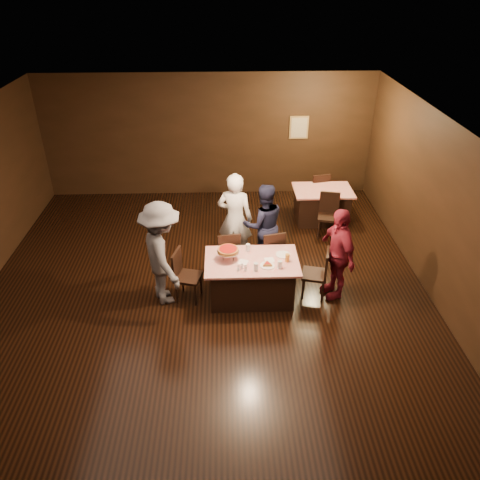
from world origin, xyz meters
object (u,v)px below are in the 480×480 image
Objects in this scene: diner_grey_knit at (162,254)px; diner_white_jacket at (235,219)px; main_table at (251,279)px; chair_far_right at (271,251)px; diner_navy_hoodie at (264,225)px; pizza_stand at (228,250)px; chair_end_right at (314,273)px; glass_front_left at (256,267)px; chair_back_near at (328,216)px; plate_empty at (283,255)px; glass_amber at (287,258)px; chair_end_left at (188,276)px; back_table at (322,205)px; chair_back_far at (317,190)px; glass_front_right at (280,265)px; diner_red_shirt at (337,253)px; chair_far_left at (228,252)px; glass_back at (248,248)px.

diner_white_jacket is at bearing -69.80° from diner_grey_knit.
chair_far_right is at bearing 61.93° from main_table.
diner_white_jacket is at bearing -19.14° from diner_navy_hoodie.
pizza_stand is (-0.15, -1.17, 0.02)m from diner_white_jacket.
main_table is at bearing 47.83° from chair_far_right.
diner_navy_hoodie is 4.37× the size of pizza_stand.
chair_end_right is 0.51× the size of diner_grey_knit.
diner_white_jacket is 1.55m from glass_front_left.
diner_navy_hoodie is (-1.47, -0.98, 0.36)m from chair_back_near.
diner_white_jacket reaches higher than plate_empty.
diner_navy_hoodie is (0.54, -0.09, -0.10)m from diner_white_jacket.
diner_navy_hoodie is 6.65× the size of plate_empty.
diner_navy_hoodie is 11.87× the size of glass_amber.
back_table is at bearing -30.90° from chair_end_left.
pizza_stand is (-2.16, -3.36, 0.48)m from chair_back_far.
chair_back_far is 6.79× the size of glass_front_right.
diner_navy_hoodie is 1.45m from glass_front_left.
diner_navy_hoodie reaches higher than chair_end_left.
glass_front_left is at bearing -124.77° from diner_grey_knit.
chair_back_far is at bearing 62.71° from main_table.
glass_front_right is (-1.31, -3.66, 0.37)m from chair_back_far.
chair_end_left is 1.61m from glass_front_right.
chair_back_far is at bearing 69.65° from plate_empty.
chair_back_far is 3.91m from glass_front_right.
back_table is 0.77× the size of diner_red_shirt.
chair_end_right is at bearing 144.88° from chair_far_left.
main_table is 0.55m from glass_back.
chair_end_right is 0.57× the size of diner_navy_hoodie.
plate_empty is (-0.55, 0.15, 0.30)m from chair_end_right.
glass_front_right is at bearing 78.77° from chair_far_right.
main_table is at bearing -75.66° from chair_end_right.
chair_far_left is 0.68m from glass_back.
chair_back_far is at bearing 90.00° from back_table.
main_table is at bearing -116.29° from chair_back_near.
diner_white_jacket is 1.09× the size of diner_red_shirt.
chair_end_left is 1.74m from glass_amber.
diner_grey_knit is (-1.26, -1.22, 0.01)m from diner_white_jacket.
diner_grey_knit reaches higher than chair_far_right.
diner_white_jacket is at bearing -142.49° from chair_back_near.
diner_grey_knit reaches higher than chair_end_right.
diner_navy_hoodie reaches higher than chair_back_far.
diner_white_jacket reaches higher than chair_end_right.
pizza_stand is at bearing -122.81° from chair_back_near.
plate_empty is at bearing 41.99° from glass_front_left.
back_table is 2.28m from diner_navy_hoodie.
chair_far_right is 0.57× the size of diner_navy_hoodie.
diner_grey_knit reaches higher than pizza_stand.
main_table is 0.85× the size of diner_grey_knit.
chair_back_far reaches higher than glass_front_left.
main_table is at bearing 109.52° from chair_far_left.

